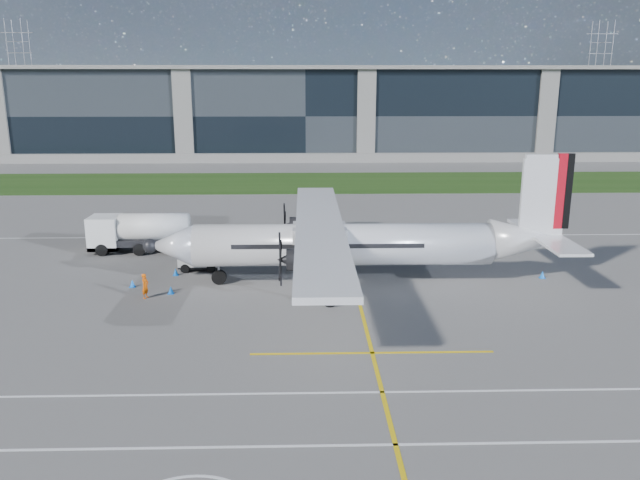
{
  "coord_description": "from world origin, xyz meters",
  "views": [
    {
      "loc": [
        -0.29,
        -34.23,
        12.89
      ],
      "look_at": [
        0.71,
        4.76,
        3.03
      ],
      "focal_mm": 35.0,
      "sensor_mm": 36.0,
      "label": 1
    }
  ],
  "objects_px": {
    "ground_crew_person": "(145,284)",
    "safety_cone_stbdwing": "(310,232)",
    "pylon_east": "(598,75)",
    "turboprop_aircraft": "(359,220)",
    "safety_cone_fwd": "(132,283)",
    "fuel_tanker_truck": "(133,233)",
    "safety_cone_nose_port": "(171,290)",
    "pylon_west": "(22,75)",
    "safety_cone_nose_stbd": "(176,272)",
    "safety_cone_tail": "(542,274)",
    "baggage_tug": "(199,257)"
  },
  "relations": [
    {
      "from": "safety_cone_nose_port",
      "to": "safety_cone_tail",
      "type": "bearing_deg",
      "value": 6.07
    },
    {
      "from": "pylon_east",
      "to": "pylon_west",
      "type": "bearing_deg",
      "value": 180.0
    },
    {
      "from": "fuel_tanker_truck",
      "to": "safety_cone_fwd",
      "type": "relative_size",
      "value": 16.27
    },
    {
      "from": "safety_cone_fwd",
      "to": "safety_cone_stbdwing",
      "type": "xyz_separation_m",
      "value": [
        11.71,
        14.1,
        0.0
      ]
    },
    {
      "from": "pylon_west",
      "to": "fuel_tanker_truck",
      "type": "height_order",
      "value": "pylon_west"
    },
    {
      "from": "pylon_east",
      "to": "safety_cone_tail",
      "type": "distance_m",
      "value": 160.6
    },
    {
      "from": "baggage_tug",
      "to": "safety_cone_fwd",
      "type": "relative_size",
      "value": 6.06
    },
    {
      "from": "pylon_west",
      "to": "safety_cone_nose_port",
      "type": "bearing_deg",
      "value": -64.1
    },
    {
      "from": "fuel_tanker_truck",
      "to": "ground_crew_person",
      "type": "height_order",
      "value": "fuel_tanker_truck"
    },
    {
      "from": "pylon_west",
      "to": "safety_cone_nose_stbd",
      "type": "xyz_separation_m",
      "value": [
        70.82,
        -142.95,
        -14.75
      ]
    },
    {
      "from": "safety_cone_tail",
      "to": "safety_cone_stbdwing",
      "type": "distance_m",
      "value": 20.25
    },
    {
      "from": "ground_crew_person",
      "to": "safety_cone_nose_port",
      "type": "distance_m",
      "value": 1.71
    },
    {
      "from": "safety_cone_fwd",
      "to": "pylon_east",
      "type": "bearing_deg",
      "value": 56.44
    },
    {
      "from": "ground_crew_person",
      "to": "safety_cone_nose_stbd",
      "type": "distance_m",
      "value": 4.78
    },
    {
      "from": "pylon_east",
      "to": "safety_cone_fwd",
      "type": "xyz_separation_m",
      "value": [
        -96.49,
        -145.43,
        -14.75
      ]
    },
    {
      "from": "safety_cone_stbdwing",
      "to": "safety_cone_nose_port",
      "type": "height_order",
      "value": "same"
    },
    {
      "from": "safety_cone_nose_port",
      "to": "pylon_east",
      "type": "bearing_deg",
      "value": 57.45
    },
    {
      "from": "safety_cone_tail",
      "to": "pylon_west",
      "type": "bearing_deg",
      "value": 123.61
    },
    {
      "from": "safety_cone_nose_stbd",
      "to": "safety_cone_stbdwing",
      "type": "distance_m",
      "value": 14.94
    },
    {
      "from": "safety_cone_nose_stbd",
      "to": "safety_cone_stbdwing",
      "type": "relative_size",
      "value": 1.0
    },
    {
      "from": "safety_cone_tail",
      "to": "safety_cone_nose_port",
      "type": "height_order",
      "value": "same"
    },
    {
      "from": "safety_cone_nose_stbd",
      "to": "safety_cone_fwd",
      "type": "xyz_separation_m",
      "value": [
        -2.31,
        -2.48,
        0.0
      ]
    },
    {
      "from": "safety_cone_fwd",
      "to": "safety_cone_nose_stbd",
      "type": "bearing_deg",
      "value": 47.03
    },
    {
      "from": "turboprop_aircraft",
      "to": "fuel_tanker_truck",
      "type": "distance_m",
      "value": 19.06
    },
    {
      "from": "safety_cone_nose_stbd",
      "to": "safety_cone_stbdwing",
      "type": "bearing_deg",
      "value": 51.03
    },
    {
      "from": "ground_crew_person",
      "to": "safety_cone_stbdwing",
      "type": "relative_size",
      "value": 3.59
    },
    {
      "from": "ground_crew_person",
      "to": "safety_cone_nose_stbd",
      "type": "relative_size",
      "value": 3.59
    },
    {
      "from": "safety_cone_fwd",
      "to": "safety_cone_nose_port",
      "type": "bearing_deg",
      "value": -26.52
    },
    {
      "from": "safety_cone_stbdwing",
      "to": "pylon_west",
      "type": "bearing_deg",
      "value": 121.42
    },
    {
      "from": "ground_crew_person",
      "to": "turboprop_aircraft",
      "type": "bearing_deg",
      "value": -61.54
    },
    {
      "from": "turboprop_aircraft",
      "to": "baggage_tug",
      "type": "height_order",
      "value": "turboprop_aircraft"
    },
    {
      "from": "safety_cone_stbdwing",
      "to": "safety_cone_nose_port",
      "type": "bearing_deg",
      "value": -119.99
    },
    {
      "from": "safety_cone_nose_port",
      "to": "baggage_tug",
      "type": "bearing_deg",
      "value": 79.5
    },
    {
      "from": "safety_cone_tail",
      "to": "turboprop_aircraft",
      "type": "bearing_deg",
      "value": -176.47
    },
    {
      "from": "pylon_east",
      "to": "baggage_tug",
      "type": "relative_size",
      "value": 9.9
    },
    {
      "from": "fuel_tanker_truck",
      "to": "baggage_tug",
      "type": "bearing_deg",
      "value": -39.67
    },
    {
      "from": "safety_cone_tail",
      "to": "safety_cone_stbdwing",
      "type": "relative_size",
      "value": 1.0
    },
    {
      "from": "pylon_west",
      "to": "safety_cone_tail",
      "type": "bearing_deg",
      "value": -56.39
    },
    {
      "from": "turboprop_aircraft",
      "to": "fuel_tanker_truck",
      "type": "bearing_deg",
      "value": 153.68
    },
    {
      "from": "safety_cone_fwd",
      "to": "baggage_tug",
      "type": "bearing_deg",
      "value": 46.0
    },
    {
      "from": "baggage_tug",
      "to": "safety_cone_tail",
      "type": "relative_size",
      "value": 6.06
    },
    {
      "from": "pylon_east",
      "to": "turboprop_aircraft",
      "type": "distance_m",
      "value": 166.8
    },
    {
      "from": "safety_cone_fwd",
      "to": "safety_cone_stbdwing",
      "type": "bearing_deg",
      "value": 50.29
    },
    {
      "from": "pylon_east",
      "to": "safety_cone_nose_stbd",
      "type": "distance_m",
      "value": 171.82
    },
    {
      "from": "pylon_east",
      "to": "turboprop_aircraft",
      "type": "relative_size",
      "value": 1.05
    },
    {
      "from": "pylon_east",
      "to": "ground_crew_person",
      "type": "height_order",
      "value": "pylon_east"
    },
    {
      "from": "ground_crew_person",
      "to": "safety_cone_stbdwing",
      "type": "bearing_deg",
      "value": -15.02
    },
    {
      "from": "turboprop_aircraft",
      "to": "pylon_west",
      "type": "bearing_deg",
      "value": 119.86
    },
    {
      "from": "turboprop_aircraft",
      "to": "ground_crew_person",
      "type": "relative_size",
      "value": 15.87
    },
    {
      "from": "safety_cone_nose_stbd",
      "to": "safety_cone_fwd",
      "type": "height_order",
      "value": "same"
    }
  ]
}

